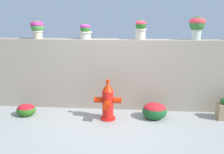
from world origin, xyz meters
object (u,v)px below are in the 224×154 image
Objects in this scene: potted_plant_2 at (85,31)px; potted_plant_4 at (197,25)px; flower_bush_left at (26,109)px; potted_plant_3 at (141,28)px; fire_hydrant at (108,102)px; potted_plant_1 at (37,27)px; flower_bush_right at (155,110)px.

potted_plant_4 is at bearing 1.04° from potted_plant_2.
flower_bush_left is (-1.15, -0.65, -1.57)m from potted_plant_2.
potted_plant_3 is at bearing -177.19° from potted_plant_4.
potted_plant_3 reaches higher than flower_bush_left.
fire_hydrant is 2.07× the size of flower_bush_left.
potted_plant_1 is at bearing 179.87° from potted_plant_3.
potted_plant_4 is 0.97× the size of flower_bush_right.
potted_plant_3 reaches higher than flower_bush_right.
potted_plant_3 is at bearing 15.26° from flower_bush_left.
fire_hydrant is 0.96m from flower_bush_right.
flower_bush_left is at bearing -178.45° from flower_bush_right.
potted_plant_2 is 0.69× the size of potted_plant_4.
potted_plant_2 is 0.81× the size of potted_plant_3.
flower_bush_right is (0.31, -0.56, -1.59)m from potted_plant_3.
fire_hydrant is 1.65× the size of flower_bush_right.
potted_plant_3 is 0.83× the size of flower_bush_right.
potted_plant_2 is 1.18m from potted_plant_3.
potted_plant_1 reaches higher than potted_plant_2.
potted_plant_4 is 0.59× the size of fire_hydrant.
potted_plant_3 is (2.22, -0.01, -0.01)m from potted_plant_1.
potted_plant_1 is at bearing 79.95° from flower_bush_left.
potted_plant_2 is 0.41× the size of fire_hydrant.
potted_plant_2 is 0.84× the size of flower_bush_left.
potted_plant_4 is at bearing 36.24° from flower_bush_right.
potted_plant_4 is at bearing 11.24° from flower_bush_left.
flower_bush_right is at bearing -143.76° from potted_plant_4.
potted_plant_2 is (1.04, 0.01, -0.07)m from potted_plant_1.
fire_hydrant is 1.73m from flower_bush_left.
potted_plant_3 is at bearing -0.70° from potted_plant_2.
potted_plant_1 is 3.04m from flower_bush_right.
fire_hydrant is at bearing -52.01° from potted_plant_2.
potted_plant_2 is at bearing 0.52° from potted_plant_1.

